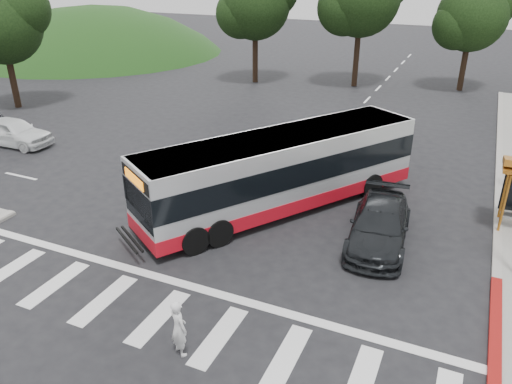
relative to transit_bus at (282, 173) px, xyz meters
The scene contains 12 objects.
ground 3.53m from the transit_bus, 102.10° to the right, with size 140.00×140.00×0.00m, color black.
curb_east 9.80m from the transit_bus, 30.53° to the left, with size 0.30×40.00×0.15m, color #9E9991.
curb_east_red 9.88m from the transit_bus, 31.35° to the right, with size 0.32×6.00×0.15m, color maroon.
hillside_nw 42.35m from the transit_bus, 140.50° to the left, with size 44.00×44.00×10.00m, color #183A12.
crosswalk_ladder 8.26m from the transit_bus, 94.67° to the right, with size 18.00×2.60×0.01m, color silver.
tree_north_b 25.88m from the transit_bus, 77.78° to the left, with size 5.72×5.33×8.43m.
tree_north_c 23.97m from the transit_bus, 116.77° to the left, with size 6.16×5.74×9.30m.
tree_west_a 23.99m from the transit_bus, 162.83° to the left, with size 5.72×5.33×8.43m.
transit_bus is the anchor object (origin of this frame).
pedestrian 9.10m from the transit_bus, 85.60° to the right, with size 0.61×0.40×1.66m, color silver.
dark_sedan 4.54m from the transit_bus, 15.47° to the right, with size 2.04×5.02×1.46m, color black.
west_car_white 16.51m from the transit_bus, behind, with size 1.82×4.52×1.54m, color white.
Camera 1 is at (7.38, -14.45, 9.55)m, focal length 35.00 mm.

